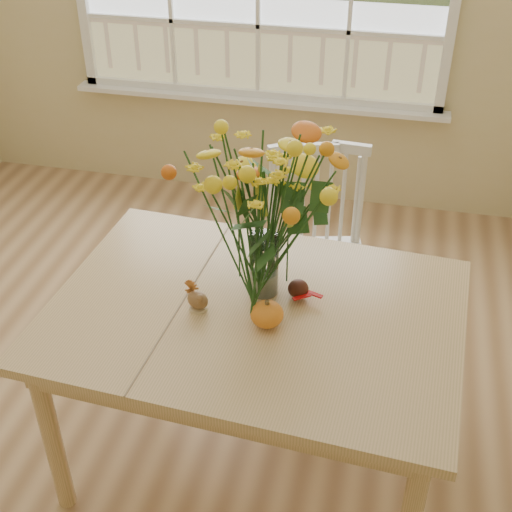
# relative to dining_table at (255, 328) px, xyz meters

# --- Properties ---
(floor) EXTENTS (4.00, 4.50, 0.01)m
(floor) POSITION_rel_dining_table_xyz_m (-0.48, 0.00, -0.71)
(floor) COLOR #986F49
(floor) RESTS_ON ground
(dining_table) EXTENTS (1.54, 1.15, 0.79)m
(dining_table) POSITION_rel_dining_table_xyz_m (0.00, 0.00, 0.00)
(dining_table) COLOR tan
(dining_table) RESTS_ON floor
(windsor_chair) EXTENTS (0.55, 0.54, 1.00)m
(windsor_chair) POSITION_rel_dining_table_xyz_m (0.11, 0.83, -0.14)
(windsor_chair) COLOR white
(windsor_chair) RESTS_ON floor
(flower_vase) EXTENTS (0.51, 0.51, 0.60)m
(flower_vase) POSITION_rel_dining_table_xyz_m (0.01, 0.11, 0.45)
(flower_vase) COLOR white
(flower_vase) RESTS_ON dining_table
(pumpkin) EXTENTS (0.12, 0.12, 0.09)m
(pumpkin) POSITION_rel_dining_table_xyz_m (0.06, -0.08, 0.14)
(pumpkin) COLOR #C86317
(pumpkin) RESTS_ON dining_table
(turkey_figurine) EXTENTS (0.10, 0.08, 0.10)m
(turkey_figurine) POSITION_rel_dining_table_xyz_m (-0.20, -0.05, 0.13)
(turkey_figurine) COLOR #CCB78C
(turkey_figurine) RESTS_ON dining_table
(dark_gourd) EXTENTS (0.12, 0.08, 0.07)m
(dark_gourd) POSITION_rel_dining_table_xyz_m (0.14, 0.11, 0.13)
(dark_gourd) COLOR #38160F
(dark_gourd) RESTS_ON dining_table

